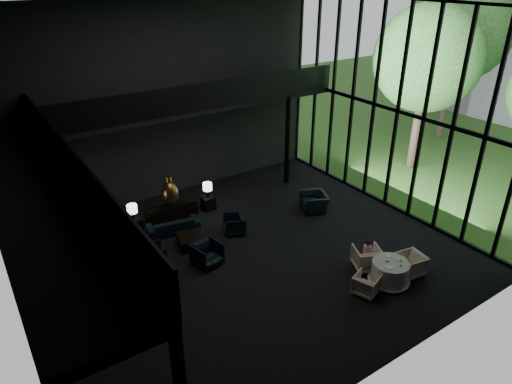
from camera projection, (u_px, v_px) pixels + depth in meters
floor at (246, 256)px, 15.72m from camera, size 14.00×12.00×0.02m
ceiling at (243, 6)px, 12.15m from camera, size 14.00×12.00×0.02m
wall_back at (165, 103)px, 18.39m from camera, size 14.00×0.04×8.00m
wall_front at (400, 233)px, 9.48m from camera, size 14.00×0.04×8.00m
curtain_wall at (398, 111)px, 17.40m from camera, size 0.20×12.00×8.00m
mezzanine_left at (34, 197)px, 10.94m from camera, size 2.00×12.00×0.25m
mezzanine_back at (198, 105)px, 18.14m from camera, size 12.00×2.00×0.25m
railing_left at (73, 165)px, 11.17m from camera, size 0.06×12.00×1.00m
railing_back at (210, 95)px, 17.13m from camera, size 12.00×0.06×1.00m
column_nw at (45, 180)px, 16.56m from camera, size 0.24×0.24×4.00m
column_ne at (288, 141)px, 20.19m from camera, size 0.24×0.24×4.00m
tree_near at (427, 59)px, 20.36m from camera, size 4.80×4.80×7.65m
tree_far at (459, 28)px, 24.00m from camera, size 5.60×5.60×8.80m
console at (172, 212)px, 17.83m from camera, size 2.02×0.46×0.64m
bronze_urn at (170, 193)px, 17.46m from camera, size 0.65×0.65×1.20m
side_table_left at (133, 225)px, 16.98m from camera, size 0.53×0.53×0.59m
table_lamp_left at (132, 209)px, 16.55m from camera, size 0.38×0.38×0.63m
side_table_right at (208, 203)px, 18.65m from camera, size 0.49×0.49×0.54m
table_lamp_right at (207, 187)px, 18.31m from camera, size 0.38×0.38×0.63m
sofa at (173, 224)px, 16.99m from camera, size 1.85×0.81×0.70m
lounge_armchair_west at (154, 254)px, 15.20m from camera, size 0.71×0.75×0.71m
lounge_armchair_east at (234, 223)px, 16.92m from camera, size 0.96×0.99×0.79m
lounge_armchair_south at (207, 252)px, 15.08m from camera, size 1.10×1.05×0.97m
window_armchair at (314, 199)px, 18.47m from camera, size 1.10×1.31×0.97m
coffee_table at (192, 241)px, 16.20m from camera, size 1.12×1.12×0.42m
dining_table at (389, 274)px, 14.28m from camera, size 1.31×1.31×0.75m
dining_chair_north at (367, 256)px, 14.90m from camera, size 1.18×1.15×0.94m
dining_chair_east at (411, 263)px, 14.62m from camera, size 0.88×0.93×0.84m
dining_chair_west at (366, 284)px, 13.79m from camera, size 0.79×0.82×0.67m
child at (368, 248)px, 14.82m from camera, size 0.27×0.27×0.57m
plate_a at (390, 267)px, 13.87m from camera, size 0.26×0.26×0.01m
plate_b at (388, 256)px, 14.39m from camera, size 0.27×0.27×0.01m
saucer at (400, 260)px, 14.19m from camera, size 0.17×0.17×0.01m
coffee_cup at (401, 260)px, 14.16m from camera, size 0.09×0.09×0.05m
cereal_bowl at (387, 260)px, 14.14m from camera, size 0.15×0.15×0.08m
cream_pot at (401, 265)px, 13.90m from camera, size 0.07×0.07×0.07m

